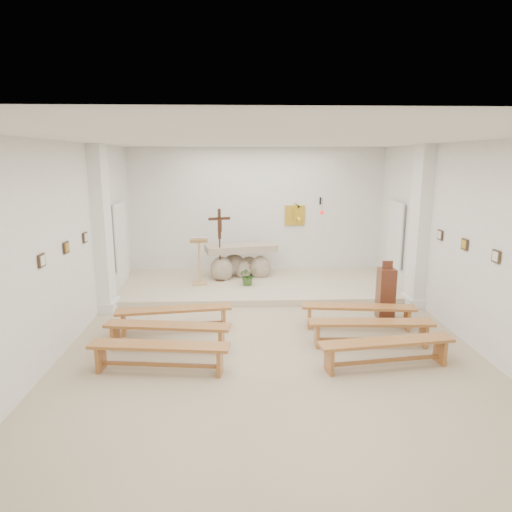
{
  "coord_description": "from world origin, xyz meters",
  "views": [
    {
      "loc": [
        -0.55,
        -7.56,
        3.23
      ],
      "look_at": [
        -0.17,
        1.6,
        1.24
      ],
      "focal_mm": 32.0,
      "sensor_mm": 36.0,
      "label": 1
    }
  ],
  "objects_px": {
    "bench_right_front": "(358,311)",
    "bench_right_third": "(386,347)",
    "bench_right_second": "(371,327)",
    "lectern": "(199,261)",
    "bench_left_third": "(159,351)",
    "bench_left_second": "(168,330)",
    "bench_left_front": "(174,314)",
    "donation_pedestal": "(386,293)",
    "crucifix_stand": "(220,240)",
    "altar": "(240,263)"
  },
  "relations": [
    {
      "from": "crucifix_stand",
      "to": "bench_left_second",
      "type": "relative_size",
      "value": 0.84
    },
    {
      "from": "crucifix_stand",
      "to": "donation_pedestal",
      "type": "bearing_deg",
      "value": -52.37
    },
    {
      "from": "bench_right_second",
      "to": "lectern",
      "type": "bearing_deg",
      "value": 134.68
    },
    {
      "from": "altar",
      "to": "bench_right_third",
      "type": "xyz_separation_m",
      "value": [
        2.23,
        -5.11,
        -0.17
      ]
    },
    {
      "from": "lectern",
      "to": "altar",
      "type": "bearing_deg",
      "value": 28.09
    },
    {
      "from": "altar",
      "to": "bench_left_second",
      "type": "xyz_separation_m",
      "value": [
        -1.27,
        -4.26,
        -0.17
      ]
    },
    {
      "from": "bench_left_front",
      "to": "bench_right_front",
      "type": "distance_m",
      "value": 3.5
    },
    {
      "from": "donation_pedestal",
      "to": "bench_left_front",
      "type": "xyz_separation_m",
      "value": [
        -4.21,
        -0.56,
        -0.19
      ]
    },
    {
      "from": "crucifix_stand",
      "to": "bench_left_front",
      "type": "height_order",
      "value": "crucifix_stand"
    },
    {
      "from": "crucifix_stand",
      "to": "lectern",
      "type": "bearing_deg",
      "value": -163.99
    },
    {
      "from": "donation_pedestal",
      "to": "bench_right_second",
      "type": "xyz_separation_m",
      "value": [
        -0.71,
        -1.4,
        -0.19
      ]
    },
    {
      "from": "bench_left_third",
      "to": "bench_right_third",
      "type": "bearing_deg",
      "value": 6.55
    },
    {
      "from": "donation_pedestal",
      "to": "bench_left_third",
      "type": "distance_m",
      "value": 4.77
    },
    {
      "from": "bench_left_second",
      "to": "bench_left_third",
      "type": "bearing_deg",
      "value": -82.21
    },
    {
      "from": "bench_left_second",
      "to": "bench_right_third",
      "type": "height_order",
      "value": "same"
    },
    {
      "from": "donation_pedestal",
      "to": "bench_right_third",
      "type": "height_order",
      "value": "donation_pedestal"
    },
    {
      "from": "bench_left_third",
      "to": "lectern",
      "type": "bearing_deg",
      "value": 93.11
    },
    {
      "from": "bench_left_front",
      "to": "bench_right_second",
      "type": "bearing_deg",
      "value": -21.48
    },
    {
      "from": "bench_left_second",
      "to": "donation_pedestal",
      "type": "bearing_deg",
      "value": 26.21
    },
    {
      "from": "lectern",
      "to": "bench_left_second",
      "type": "distance_m",
      "value": 3.61
    },
    {
      "from": "lectern",
      "to": "bench_left_front",
      "type": "distance_m",
      "value": 2.77
    },
    {
      "from": "bench_right_front",
      "to": "bench_left_second",
      "type": "relative_size",
      "value": 1.0
    },
    {
      "from": "donation_pedestal",
      "to": "bench_left_front",
      "type": "height_order",
      "value": "donation_pedestal"
    },
    {
      "from": "donation_pedestal",
      "to": "bench_right_front",
      "type": "relative_size",
      "value": 0.55
    },
    {
      "from": "bench_right_front",
      "to": "bench_right_third",
      "type": "relative_size",
      "value": 1.0
    },
    {
      "from": "crucifix_stand",
      "to": "altar",
      "type": "bearing_deg",
      "value": 19.59
    },
    {
      "from": "lectern",
      "to": "bench_left_third",
      "type": "distance_m",
      "value": 4.45
    },
    {
      "from": "altar",
      "to": "lectern",
      "type": "bearing_deg",
      "value": -157.64
    },
    {
      "from": "bench_left_front",
      "to": "bench_left_third",
      "type": "distance_m",
      "value": 1.69
    },
    {
      "from": "bench_left_third",
      "to": "donation_pedestal",
      "type": "bearing_deg",
      "value": 34.64
    },
    {
      "from": "donation_pedestal",
      "to": "bench_left_second",
      "type": "xyz_separation_m",
      "value": [
        -4.21,
        -1.4,
        -0.19
      ]
    },
    {
      "from": "bench_right_front",
      "to": "bench_right_third",
      "type": "distance_m",
      "value": 1.69
    },
    {
      "from": "crucifix_stand",
      "to": "bench_right_third",
      "type": "distance_m",
      "value": 5.54
    },
    {
      "from": "altar",
      "to": "crucifix_stand",
      "type": "distance_m",
      "value": 0.94
    },
    {
      "from": "bench_right_front",
      "to": "lectern",
      "type": "bearing_deg",
      "value": 146.44
    },
    {
      "from": "bench_left_front",
      "to": "bench_right_second",
      "type": "relative_size",
      "value": 1.01
    },
    {
      "from": "bench_right_front",
      "to": "bench_left_second",
      "type": "distance_m",
      "value": 3.6
    },
    {
      "from": "bench_left_front",
      "to": "bench_right_front",
      "type": "relative_size",
      "value": 1.0
    },
    {
      "from": "bench_right_third",
      "to": "bench_left_second",
      "type": "bearing_deg",
      "value": 158.51
    },
    {
      "from": "bench_left_third",
      "to": "bench_right_third",
      "type": "relative_size",
      "value": 1.0
    },
    {
      "from": "altar",
      "to": "bench_right_front",
      "type": "bearing_deg",
      "value": -68.95
    },
    {
      "from": "donation_pedestal",
      "to": "bench_left_third",
      "type": "height_order",
      "value": "donation_pedestal"
    },
    {
      "from": "bench_right_front",
      "to": "bench_right_second",
      "type": "xyz_separation_m",
      "value": [
        0.0,
        -0.84,
        0.0
      ]
    },
    {
      "from": "bench_right_second",
      "to": "bench_right_third",
      "type": "bearing_deg",
      "value": -87.47
    },
    {
      "from": "bench_left_second",
      "to": "bench_right_third",
      "type": "relative_size",
      "value": 1.0
    },
    {
      "from": "bench_left_front",
      "to": "bench_left_third",
      "type": "relative_size",
      "value": 1.0
    },
    {
      "from": "altar",
      "to": "crucifix_stand",
      "type": "bearing_deg",
      "value": -155.92
    },
    {
      "from": "lectern",
      "to": "bench_left_second",
      "type": "xyz_separation_m",
      "value": [
        -0.27,
        -3.57,
        -0.41
      ]
    },
    {
      "from": "crucifix_stand",
      "to": "bench_right_front",
      "type": "bearing_deg",
      "value": -64.55
    },
    {
      "from": "bench_left_third",
      "to": "altar",
      "type": "bearing_deg",
      "value": 82.58
    }
  ]
}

